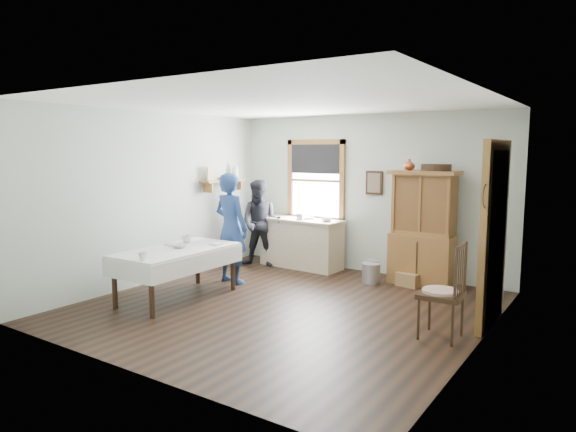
{
  "coord_description": "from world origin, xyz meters",
  "views": [
    {
      "loc": [
        3.76,
        -5.55,
        2.1
      ],
      "look_at": [
        -0.15,
        0.3,
        1.19
      ],
      "focal_mm": 32.0,
      "sensor_mm": 36.0,
      "label": 1
    }
  ],
  "objects_px": {
    "china_hutch": "(423,228)",
    "dining_table": "(177,274)",
    "pail": "(371,273)",
    "woman_blue": "(231,232)",
    "spindle_chair": "(441,290)",
    "figure_dark": "(261,226)",
    "wicker_basket": "(409,279)",
    "work_counter": "(301,243)"
  },
  "relations": [
    {
      "from": "china_hutch",
      "to": "woman_blue",
      "type": "relative_size",
      "value": 1.1
    },
    {
      "from": "pail",
      "to": "wicker_basket",
      "type": "bearing_deg",
      "value": 13.42
    },
    {
      "from": "dining_table",
      "to": "wicker_basket",
      "type": "xyz_separation_m",
      "value": [
        2.5,
        2.48,
        -0.26
      ]
    },
    {
      "from": "dining_table",
      "to": "wicker_basket",
      "type": "height_order",
      "value": "dining_table"
    },
    {
      "from": "spindle_chair",
      "to": "china_hutch",
      "type": "bearing_deg",
      "value": 110.81
    },
    {
      "from": "woman_blue",
      "to": "figure_dark",
      "type": "bearing_deg",
      "value": -69.81
    },
    {
      "from": "figure_dark",
      "to": "wicker_basket",
      "type": "bearing_deg",
      "value": -16.94
    },
    {
      "from": "work_counter",
      "to": "pail",
      "type": "bearing_deg",
      "value": -9.03
    },
    {
      "from": "china_hutch",
      "to": "wicker_basket",
      "type": "relative_size",
      "value": 5.02
    },
    {
      "from": "pail",
      "to": "figure_dark",
      "type": "relative_size",
      "value": 0.21
    },
    {
      "from": "china_hutch",
      "to": "woman_blue",
      "type": "xyz_separation_m",
      "value": [
        -2.55,
        -1.57,
        -0.08
      ]
    },
    {
      "from": "china_hutch",
      "to": "figure_dark",
      "type": "relative_size",
      "value": 1.23
    },
    {
      "from": "woman_blue",
      "to": "figure_dark",
      "type": "distance_m",
      "value": 1.25
    },
    {
      "from": "pail",
      "to": "spindle_chair",
      "type": "bearing_deg",
      "value": -47.19
    },
    {
      "from": "dining_table",
      "to": "spindle_chair",
      "type": "distance_m",
      "value": 3.63
    },
    {
      "from": "work_counter",
      "to": "figure_dark",
      "type": "relative_size",
      "value": 1.06
    },
    {
      "from": "dining_table",
      "to": "figure_dark",
      "type": "bearing_deg",
      "value": 96.25
    },
    {
      "from": "china_hutch",
      "to": "wicker_basket",
      "type": "bearing_deg",
      "value": -118.07
    },
    {
      "from": "pail",
      "to": "woman_blue",
      "type": "distance_m",
      "value": 2.32
    },
    {
      "from": "spindle_chair",
      "to": "woman_blue",
      "type": "relative_size",
      "value": 0.68
    },
    {
      "from": "work_counter",
      "to": "woman_blue",
      "type": "relative_size",
      "value": 0.95
    },
    {
      "from": "dining_table",
      "to": "spindle_chair",
      "type": "bearing_deg",
      "value": 8.55
    },
    {
      "from": "china_hutch",
      "to": "dining_table",
      "type": "relative_size",
      "value": 0.99
    },
    {
      "from": "work_counter",
      "to": "woman_blue",
      "type": "distance_m",
      "value": 1.62
    },
    {
      "from": "work_counter",
      "to": "dining_table",
      "type": "relative_size",
      "value": 0.85
    },
    {
      "from": "spindle_chair",
      "to": "wicker_basket",
      "type": "relative_size",
      "value": 3.1
    },
    {
      "from": "work_counter",
      "to": "china_hutch",
      "type": "height_order",
      "value": "china_hutch"
    },
    {
      "from": "china_hutch",
      "to": "work_counter",
      "type": "bearing_deg",
      "value": -178.12
    },
    {
      "from": "china_hutch",
      "to": "figure_dark",
      "type": "height_order",
      "value": "china_hutch"
    },
    {
      "from": "work_counter",
      "to": "wicker_basket",
      "type": "bearing_deg",
      "value": -2.06
    },
    {
      "from": "china_hutch",
      "to": "woman_blue",
      "type": "height_order",
      "value": "china_hutch"
    },
    {
      "from": "dining_table",
      "to": "woman_blue",
      "type": "relative_size",
      "value": 1.11
    },
    {
      "from": "spindle_chair",
      "to": "pail",
      "type": "height_order",
      "value": "spindle_chair"
    },
    {
      "from": "wicker_basket",
      "to": "figure_dark",
      "type": "bearing_deg",
      "value": -176.84
    },
    {
      "from": "work_counter",
      "to": "woman_blue",
      "type": "xyz_separation_m",
      "value": [
        -0.34,
        -1.54,
        0.37
      ]
    },
    {
      "from": "dining_table",
      "to": "woman_blue",
      "type": "xyz_separation_m",
      "value": [
        0.06,
        1.12,
        0.45
      ]
    },
    {
      "from": "spindle_chair",
      "to": "pail",
      "type": "distance_m",
      "value": 2.49
    },
    {
      "from": "work_counter",
      "to": "figure_dark",
      "type": "distance_m",
      "value": 0.79
    },
    {
      "from": "pail",
      "to": "woman_blue",
      "type": "xyz_separation_m",
      "value": [
        -1.86,
        -1.22,
        0.66
      ]
    },
    {
      "from": "china_hutch",
      "to": "pail",
      "type": "xyz_separation_m",
      "value": [
        -0.7,
        -0.34,
        -0.74
      ]
    },
    {
      "from": "figure_dark",
      "to": "dining_table",
      "type": "bearing_deg",
      "value": -103.85
    },
    {
      "from": "china_hutch",
      "to": "dining_table",
      "type": "height_order",
      "value": "china_hutch"
    }
  ]
}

